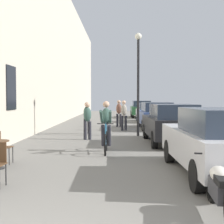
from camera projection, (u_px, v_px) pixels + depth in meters
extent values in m
cube|color=#B7AD99|center=(34.00, 32.00, 17.10)|extent=(0.50, 68.00, 10.56)
cube|color=black|center=(11.00, 88.00, 12.62)|extent=(0.04, 1.10, 1.70)
cylinder|color=black|center=(6.00, 174.00, 6.77)|extent=(0.02, 0.02, 0.45)
cylinder|color=black|center=(13.00, 155.00, 9.17)|extent=(0.02, 0.02, 0.45)
cylinder|color=black|center=(9.00, 157.00, 8.85)|extent=(0.02, 0.02, 0.45)
cylinder|color=black|center=(1.00, 155.00, 9.18)|extent=(0.02, 0.02, 0.45)
cube|color=#4C331E|center=(5.00, 147.00, 9.00)|extent=(0.38, 0.38, 0.02)
torus|color=black|center=(105.00, 145.00, 10.30)|extent=(0.05, 0.71, 0.71)
torus|color=black|center=(106.00, 141.00, 11.35)|extent=(0.05, 0.71, 0.71)
cylinder|color=#286084|center=(106.00, 133.00, 11.25)|extent=(0.04, 0.21, 0.58)
cylinder|color=#286084|center=(106.00, 124.00, 10.74)|extent=(0.04, 0.82, 0.14)
cylinder|color=#286084|center=(105.00, 134.00, 10.31)|extent=(0.04, 0.09, 0.67)
cylinder|color=#286084|center=(106.00, 142.00, 10.85)|extent=(0.04, 1.00, 0.12)
cylinder|color=black|center=(105.00, 124.00, 10.32)|extent=(0.52, 0.03, 0.03)
ellipsoid|color=black|center=(106.00, 124.00, 11.15)|extent=(0.12, 0.24, 0.06)
ellipsoid|color=#38564C|center=(106.00, 116.00, 11.05)|extent=(0.34, 0.35, 0.59)
sphere|color=tan|center=(106.00, 104.00, 11.00)|extent=(0.22, 0.22, 0.22)
cylinder|color=#26262D|center=(109.00, 136.00, 11.00)|extent=(0.13, 0.40, 0.75)
cylinder|color=#26262D|center=(103.00, 136.00, 11.01)|extent=(0.13, 0.40, 0.75)
cylinder|color=#38564C|center=(110.00, 117.00, 10.66)|extent=(0.11, 0.75, 0.48)
cylinder|color=#38564C|center=(101.00, 117.00, 10.67)|extent=(0.11, 0.75, 0.48)
cylinder|color=#26262D|center=(85.00, 131.00, 14.25)|extent=(0.14, 0.14, 0.79)
cylinder|color=#26262D|center=(90.00, 131.00, 14.29)|extent=(0.14, 0.14, 0.79)
ellipsoid|color=#38564C|center=(87.00, 114.00, 14.24)|extent=(0.38, 0.30, 0.63)
sphere|color=tan|center=(87.00, 105.00, 14.22)|extent=(0.22, 0.22, 0.22)
cylinder|color=#26262D|center=(85.00, 126.00, 16.65)|extent=(0.14, 0.14, 0.78)
cylinder|color=#26262D|center=(89.00, 126.00, 16.61)|extent=(0.14, 0.14, 0.78)
ellipsoid|color=#38564C|center=(87.00, 112.00, 16.60)|extent=(0.37, 0.29, 0.62)
sphere|color=brown|center=(87.00, 104.00, 16.58)|extent=(0.22, 0.22, 0.22)
cylinder|color=#26262D|center=(126.00, 123.00, 18.42)|extent=(0.14, 0.14, 0.83)
cylinder|color=#26262D|center=(122.00, 123.00, 18.40)|extent=(0.14, 0.14, 0.83)
ellipsoid|color=#9E9384|center=(124.00, 110.00, 18.38)|extent=(0.37, 0.29, 0.65)
sphere|color=tan|center=(124.00, 102.00, 18.36)|extent=(0.22, 0.22, 0.22)
cylinder|color=#26262D|center=(117.00, 120.00, 20.67)|extent=(0.14, 0.14, 0.83)
cylinder|color=#26262D|center=(120.00, 120.00, 20.64)|extent=(0.14, 0.14, 0.83)
ellipsoid|color=brown|center=(119.00, 109.00, 20.63)|extent=(0.37, 0.28, 0.66)
sphere|color=tan|center=(119.00, 102.00, 20.61)|extent=(0.22, 0.22, 0.22)
cylinder|color=black|center=(138.00, 88.00, 15.58)|extent=(0.12, 0.12, 4.60)
sphere|color=silver|center=(138.00, 36.00, 15.48)|extent=(0.32, 0.32, 0.32)
cube|color=#B7B7BC|center=(216.00, 146.00, 7.69)|extent=(1.94, 4.48, 0.72)
cylinder|color=black|center=(169.00, 151.00, 9.17)|extent=(0.22, 0.64, 0.64)
cylinder|color=black|center=(197.00, 176.00, 6.24)|extent=(0.22, 0.64, 0.64)
cube|color=black|center=(170.00, 126.00, 13.20)|extent=(1.93, 4.47, 0.72)
cube|color=#283342|center=(173.00, 111.00, 12.65)|extent=(1.59, 2.43, 0.54)
cylinder|color=black|center=(146.00, 131.00, 14.68)|extent=(0.22, 0.64, 0.64)
cylinder|color=black|center=(183.00, 131.00, 14.69)|extent=(0.22, 0.64, 0.64)
cylinder|color=black|center=(154.00, 140.00, 11.75)|extent=(0.22, 0.64, 0.64)
cylinder|color=black|center=(201.00, 140.00, 11.76)|extent=(0.22, 0.64, 0.64)
cube|color=#384C84|center=(155.00, 117.00, 19.45)|extent=(1.94, 4.47, 0.72)
cube|color=#283342|center=(156.00, 107.00, 18.89)|extent=(1.60, 2.43, 0.54)
cylinder|color=black|center=(139.00, 122.00, 20.92)|extent=(0.22, 0.64, 0.64)
cylinder|color=black|center=(165.00, 122.00, 20.93)|extent=(0.22, 0.64, 0.64)
cylinder|color=black|center=(144.00, 125.00, 18.00)|extent=(0.22, 0.64, 0.64)
cylinder|color=black|center=(174.00, 125.00, 18.01)|extent=(0.22, 0.64, 0.64)
cube|color=#B7B7BC|center=(148.00, 114.00, 25.29)|extent=(1.70, 4.06, 0.66)
cube|color=#283342|center=(149.00, 106.00, 24.78)|extent=(1.42, 2.20, 0.49)
cylinder|color=black|center=(137.00, 117.00, 26.66)|extent=(0.19, 0.59, 0.58)
cylinder|color=black|center=(156.00, 117.00, 26.62)|extent=(0.19, 0.59, 0.58)
cylinder|color=black|center=(139.00, 119.00, 23.98)|extent=(0.19, 0.59, 0.58)
cylinder|color=black|center=(160.00, 119.00, 23.95)|extent=(0.19, 0.59, 0.58)
cube|color=#23512D|center=(141.00, 110.00, 31.08)|extent=(1.89, 4.48, 0.73)
cube|color=#283342|center=(141.00, 104.00, 30.52)|extent=(1.57, 2.42, 0.54)
cylinder|color=black|center=(132.00, 113.00, 32.59)|extent=(0.21, 0.64, 0.64)
cylinder|color=black|center=(148.00, 113.00, 32.55)|extent=(0.21, 0.64, 0.64)
cylinder|color=black|center=(133.00, 115.00, 29.65)|extent=(0.21, 0.64, 0.64)
cylinder|color=black|center=(151.00, 115.00, 29.61)|extent=(0.21, 0.64, 0.64)
torus|color=black|center=(211.00, 184.00, 5.74)|extent=(0.15, 0.70, 0.69)
cube|color=#333338|center=(220.00, 190.00, 5.01)|extent=(0.31, 0.78, 0.28)
ellipsoid|color=beige|center=(219.00, 174.00, 5.10)|extent=(0.33, 0.54, 0.24)
cylinder|color=black|center=(213.00, 154.00, 5.62)|extent=(0.62, 0.09, 0.03)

